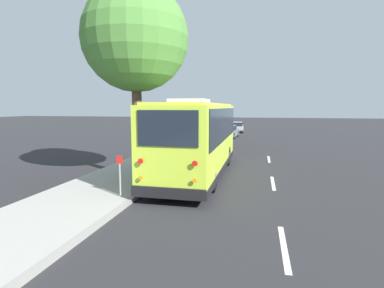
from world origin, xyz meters
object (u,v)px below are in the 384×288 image
Objects in this scene: parked_sedan_maroon at (219,139)px; street_tree at (136,32)px; sign_post_near at (120,175)px; sign_post_far at (140,164)px; parked_sedan_silver at (237,127)px; shuttle_bus at (198,135)px; parked_sedan_gray at (228,132)px.

street_tree is at bearing 168.18° from parked_sedan_maroon.
street_tree is at bearing 11.94° from sign_post_near.
sign_post_near is 1.75m from sign_post_far.
sign_post_far is at bearing 171.99° from parked_sedan_silver.
shuttle_bus is at bearing -179.32° from parked_sedan_maroon.
sign_post_near is at bearing 172.19° from parked_sedan_silver.
sign_post_far reaches higher than parked_sedan_maroon.
sign_post_near is at bearing 173.17° from parked_sedan_maroon.
shuttle_bus is 2.14× the size of parked_sedan_silver.
parked_sedan_gray is 2.87× the size of sign_post_far.
parked_sedan_maroon is (10.77, 0.42, -1.30)m from shuttle_bus.
sign_post_near is (-4.40, 1.82, -1.02)m from shuttle_bus.
shuttle_bus is at bearing 175.72° from parked_sedan_silver.
parked_sedan_silver is 2.87× the size of sign_post_far.
parked_sedan_maroon is 0.97× the size of parked_sedan_silver.
parked_sedan_maroon is at bearing 174.22° from parked_sedan_silver.
shuttle_bus reaches higher than parked_sedan_maroon.
parked_sedan_maroon is at bearing 2.28° from shuttle_bus.
parked_sedan_gray is 22.53m from sign_post_near.
shuttle_bus is 4.87m from sign_post_near.
sign_post_near is at bearing -179.00° from parked_sedan_gray.
street_tree reaches higher than parked_sedan_maroon.
sign_post_far reaches higher than parked_sedan_gray.
street_tree is at bearing 178.18° from parked_sedan_gray.
shuttle_bus is at bearing -22.50° from sign_post_near.
shuttle_bus is 10.86m from parked_sedan_maroon.
shuttle_bus is 6.14× the size of sign_post_far.
shuttle_bus is 25.47m from parked_sedan_silver.
parked_sedan_gray is at bearing 173.18° from parked_sedan_silver.
sign_post_far is (-2.65, 1.82, -0.95)m from shuttle_bus.
street_tree reaches higher than sign_post_far.
sign_post_far is (-28.08, 1.74, 0.36)m from parked_sedan_silver.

